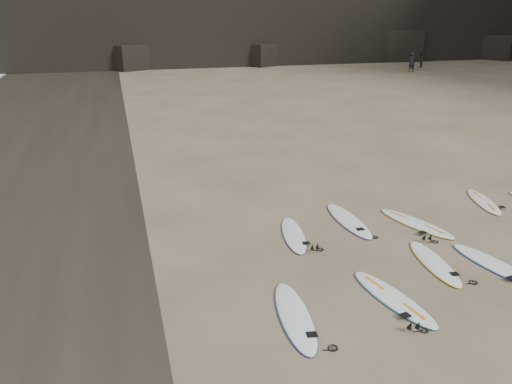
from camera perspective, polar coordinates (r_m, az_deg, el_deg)
ground at (r=13.17m, az=21.46°, el=-8.27°), size 240.00×240.00×0.00m
surfboard_0 at (r=10.59m, az=4.45°, el=-13.90°), size 0.93×2.68×0.09m
surfboard_1 at (r=11.52m, az=15.39°, el=-11.56°), size 1.10×2.65×0.09m
surfboard_2 at (r=13.27m, az=19.70°, el=-7.59°), size 0.89×2.49×0.09m
surfboard_3 at (r=13.74m, az=25.61°, el=-7.49°), size 1.07×2.64×0.09m
surfboard_5 at (r=14.00m, az=4.32°, el=-4.87°), size 1.00×2.46×0.09m
surfboard_6 at (r=15.12m, az=10.52°, el=-3.17°), size 0.65×2.71×0.10m
surfboard_7 at (r=15.41m, az=17.81°, el=-3.39°), size 1.43×2.69×0.09m
surfboard_8 at (r=17.91m, az=24.56°, el=-0.99°), size 1.19×2.38×0.08m
person_a at (r=52.76m, az=17.37°, el=13.97°), size 0.71×0.48×1.88m
person_b at (r=57.24m, az=18.26°, el=14.14°), size 0.95×0.95×1.56m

